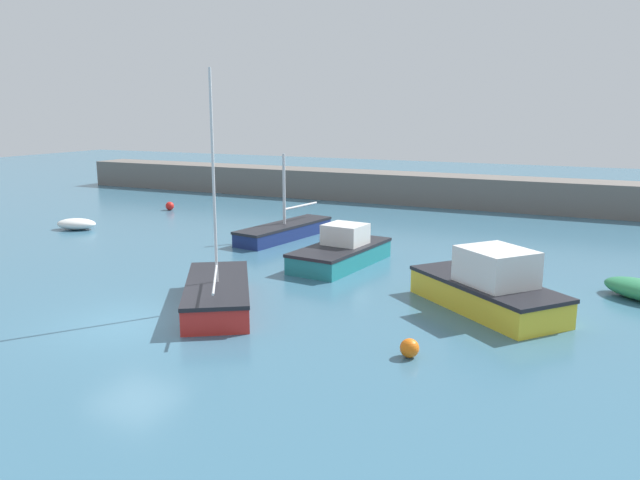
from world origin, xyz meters
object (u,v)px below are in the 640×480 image
fishing_dinghy_green (76,224)px  cabin_cruiser_white (342,251)px  sailboat_tall_mast (217,294)px  mooring_buoy_orange (409,348)px  mooring_buoy_red (170,206)px  motorboat_grey_hull (489,287)px  rowboat_with_red_cover (500,257)px  sailboat_short_mast (285,231)px

fishing_dinghy_green → cabin_cruiser_white: 15.42m
sailboat_tall_mast → mooring_buoy_orange: bearing=-134.1°
fishing_dinghy_green → mooring_buoy_red: size_ratio=4.44×
motorboat_grey_hull → cabin_cruiser_white: size_ratio=1.06×
sailboat_tall_mast → fishing_dinghy_green: 16.02m
rowboat_with_red_cover → motorboat_grey_hull: bearing=150.0°
sailboat_short_mast → cabin_cruiser_white: bearing=60.6°
sailboat_tall_mast → mooring_buoy_orange: (6.67, -1.32, -0.20)m
sailboat_short_mast → rowboat_with_red_cover: (10.37, -1.42, 0.05)m
sailboat_short_mast → motorboat_grey_hull: 12.96m
sailboat_tall_mast → mooring_buoy_red: size_ratio=14.03×
cabin_cruiser_white → mooring_buoy_orange: 9.64m
sailboat_tall_mast → motorboat_grey_hull: size_ratio=1.34×
sailboat_short_mast → mooring_buoy_red: sailboat_short_mast is taller
cabin_cruiser_white → motorboat_grey_hull: bearing=68.9°
sailboat_tall_mast → motorboat_grey_hull: sailboat_tall_mast is taller
fishing_dinghy_green → motorboat_grey_hull: (21.79, -4.34, 0.45)m
sailboat_short_mast → mooring_buoy_orange: bearing=49.3°
fishing_dinghy_green → mooring_buoy_red: 7.14m
mooring_buoy_orange → rowboat_with_red_cover: bearing=87.2°
sailboat_tall_mast → sailboat_short_mast: (-3.21, 10.29, -0.05)m
sailboat_tall_mast → mooring_buoy_orange: size_ratio=14.98×
motorboat_grey_hull → mooring_buoy_red: (-21.46, 11.47, -0.48)m
sailboat_short_mast → mooring_buoy_orange: 15.24m
motorboat_grey_hull → rowboat_with_red_cover: bearing=-44.9°
mooring_buoy_red → cabin_cruiser_white: bearing=-28.3°
sailboat_tall_mast → cabin_cruiser_white: sailboat_tall_mast is taller
fishing_dinghy_green → sailboat_short_mast: sailboat_short_mast is taller
sailboat_short_mast → sailboat_tall_mast: bearing=26.2°
fishing_dinghy_green → motorboat_grey_hull: bearing=150.3°
fishing_dinghy_green → sailboat_short_mast: size_ratio=0.38×
sailboat_tall_mast → mooring_buoy_red: bearing=9.9°
mooring_buoy_orange → mooring_buoy_red: (-20.39, 16.14, 0.02)m
sailboat_tall_mast → rowboat_with_red_cover: bearing=-71.8°
rowboat_with_red_cover → sailboat_short_mast: bearing=46.3°
sailboat_tall_mast → cabin_cruiser_white: size_ratio=1.41×
sailboat_short_mast → cabin_cruiser_white: size_ratio=1.18×
rowboat_with_red_cover → cabin_cruiser_white: bearing=74.5°
mooring_buoy_orange → mooring_buoy_red: mooring_buoy_red is taller
motorboat_grey_hull → mooring_buoy_red: 24.34m
sailboat_short_mast → mooring_buoy_red: 11.46m
mooring_buoy_red → rowboat_with_red_cover: bearing=-15.9°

